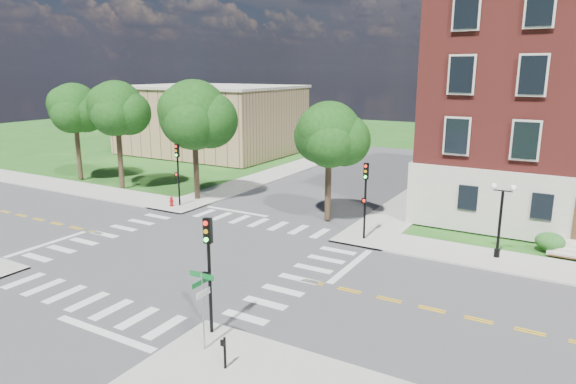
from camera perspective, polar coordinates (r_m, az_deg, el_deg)
The scene contains 19 objects.
ground at distance 30.49m, azimuth -10.81°, elevation -6.82°, with size 160.00×160.00×0.00m, color #1F5217.
road_ew at distance 30.49m, azimuth -10.81°, elevation -6.81°, with size 90.00×12.00×0.01m, color #3D3D3F.
road_ns at distance 30.49m, azimuth -10.81°, elevation -6.81°, with size 12.00×90.00×0.01m, color #3D3D3F.
sidewalk_ne at distance 38.45m, azimuth 23.54°, elevation -3.34°, with size 34.00×34.00×0.12m.
sidewalk_nw at distance 51.42m, azimuth -12.70°, elevation 1.53°, with size 34.00×34.00×0.12m.
crosswalk_east at distance 26.62m, azimuth 1.21°, elevation -9.66°, with size 2.20×10.20×0.02m, color silver, non-canonical shape.
stop_bar_east at distance 28.48m, azimuth 7.01°, elevation -8.16°, with size 0.40×5.50×0.00m, color silver.
secondary_building at distance 66.05m, azimuth -8.54°, elevation 8.03°, with size 20.40×15.40×8.30m.
tree_a at distance 52.52m, azimuth -22.66°, elevation 8.57°, with size 4.64×4.64×9.09m.
tree_b at distance 47.08m, azimuth -18.53°, elevation 8.77°, with size 4.75×4.75×9.41m.
tree_c at distance 41.56m, azimuth -10.41°, elevation 8.40°, with size 5.55×5.55×9.58m.
tree_d at distance 35.06m, azimuth 4.58°, elevation 6.40°, with size 4.44×4.44×8.28m.
traffic_signal_se at distance 20.44m, azimuth -8.80°, elevation -7.57°, with size 0.36×0.41×4.80m.
traffic_signal_ne at distance 31.79m, azimuth 8.60°, elevation 0.12°, with size 0.37×0.43×4.80m.
traffic_signal_nw at distance 40.14m, azimuth -12.15°, elevation 2.78°, with size 0.37×0.43×4.80m.
twin_lamp_west at distance 30.83m, azimuth 22.54°, elevation -2.49°, with size 1.36×0.36×4.23m.
street_sign_pole at distance 19.62m, azimuth -9.47°, elevation -11.32°, with size 1.10×1.10×3.10m.
push_button_post at distance 19.06m, azimuth -7.07°, elevation -17.15°, with size 0.14×0.21×1.20m.
fire_hydrant at distance 40.61m, azimuth -12.82°, elevation -1.07°, with size 0.35×0.35×0.75m.
Camera 1 is at (18.95, -21.45, 10.51)m, focal length 32.00 mm.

